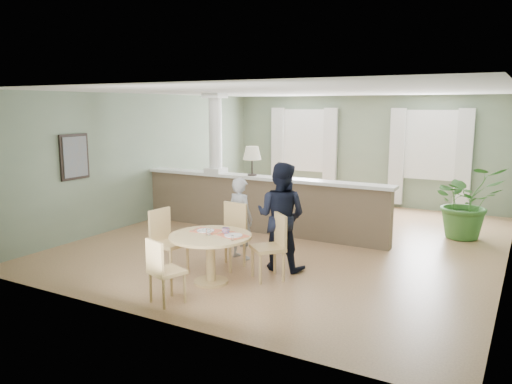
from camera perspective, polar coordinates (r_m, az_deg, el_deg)
The scene contains 12 objects.
ground at distance 9.32m, azimuth 4.59°, elevation -5.46°, with size 8.00×8.00×0.00m, color tan.
room_shell at distance 9.60m, azimuth 6.16°, elevation 5.94°, with size 7.02×8.02×2.71m.
pony_wall at distance 9.78m, azimuth -0.12°, elevation -0.46°, with size 5.32×0.38×2.70m.
sofa at distance 11.43m, azimuth 2.98°, elevation -0.52°, with size 2.75×1.08×0.80m, color #946A50.
houseplant at distance 10.07m, azimuth 22.91°, elevation -1.03°, with size 1.24×1.08×1.38m, color #356729.
dining_table at distance 6.98m, azimuth -5.15°, elevation -6.02°, with size 1.15×1.15×0.79m.
chair_far_boy at distance 7.68m, azimuth -2.90°, elevation -4.60°, with size 0.48×0.48×0.98m.
chair_far_man at distance 7.14m, azimuth 1.92°, elevation -5.90°, with size 0.60×0.60×0.94m.
chair_near at distance 6.36m, azimuth -10.64°, elevation -8.59°, with size 0.48×0.48×0.84m.
chair_side at distance 7.46m, azimuth -10.24°, elevation -5.26°, with size 0.47×0.47×0.96m.
child_person at distance 8.04m, azimuth -1.79°, elevation -3.03°, with size 0.49×0.32×1.33m, color #9C9CA1.
man_person at distance 7.51m, azimuth 2.87°, elevation -2.78°, with size 0.79×0.62×1.63m, color black.
Camera 1 is at (3.74, -8.18, 2.46)m, focal length 35.00 mm.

